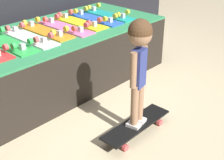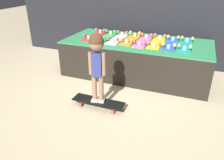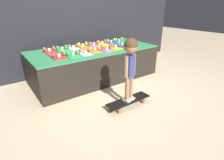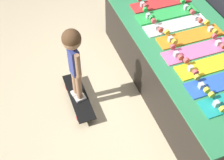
# 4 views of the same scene
# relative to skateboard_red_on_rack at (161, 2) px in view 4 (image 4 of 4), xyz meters

# --- Properties ---
(ground_plane) EXTENTS (16.00, 16.00, 0.00)m
(ground_plane) POSITION_rel_skateboard_red_on_rack_xyz_m (0.73, -0.61, -0.59)
(ground_plane) COLOR beige
(display_rack) EXTENTS (2.27, 1.03, 0.57)m
(display_rack) POSITION_rel_skateboard_red_on_rack_xyz_m (0.73, -0.01, -0.30)
(display_rack) COLOR black
(display_rack) RESTS_ON ground_plane
(skateboard_red_on_rack) EXTENTS (0.18, 0.68, 0.09)m
(skateboard_red_on_rack) POSITION_rel_skateboard_red_on_rack_xyz_m (0.00, 0.00, 0.00)
(skateboard_red_on_rack) COLOR red
(skateboard_red_on_rack) RESTS_ON display_rack
(skateboard_green_on_rack) EXTENTS (0.18, 0.68, 0.09)m
(skateboard_green_on_rack) POSITION_rel_skateboard_red_on_rack_xyz_m (0.21, -0.03, 0.00)
(skateboard_green_on_rack) COLOR green
(skateboard_green_on_rack) RESTS_ON display_rack
(skateboard_white_on_rack) EXTENTS (0.18, 0.68, 0.09)m
(skateboard_white_on_rack) POSITION_rel_skateboard_red_on_rack_xyz_m (0.42, -0.03, 0.00)
(skateboard_white_on_rack) COLOR white
(skateboard_white_on_rack) RESTS_ON display_rack
(skateboard_orange_on_rack) EXTENTS (0.18, 0.68, 0.09)m
(skateboard_orange_on_rack) POSITION_rel_skateboard_red_on_rack_xyz_m (0.63, 0.02, 0.00)
(skateboard_orange_on_rack) COLOR orange
(skateboard_orange_on_rack) RESTS_ON display_rack
(skateboard_pink_on_rack) EXTENTS (0.18, 0.68, 0.09)m
(skateboard_pink_on_rack) POSITION_rel_skateboard_red_on_rack_xyz_m (0.84, -0.03, 0.00)
(skateboard_pink_on_rack) COLOR pink
(skateboard_pink_on_rack) RESTS_ON display_rack
(skateboard_yellow_on_rack) EXTENTS (0.18, 0.68, 0.09)m
(skateboard_yellow_on_rack) POSITION_rel_skateboard_red_on_rack_xyz_m (1.05, -0.00, 0.00)
(skateboard_yellow_on_rack) COLOR yellow
(skateboard_yellow_on_rack) RESTS_ON display_rack
(skateboard_blue_on_rack) EXTENTS (0.18, 0.68, 0.09)m
(skateboard_blue_on_rack) POSITION_rel_skateboard_red_on_rack_xyz_m (1.26, -0.02, 0.00)
(skateboard_blue_on_rack) COLOR blue
(skateboard_blue_on_rack) RESTS_ON display_rack
(skateboard_on_floor) EXTENTS (0.66, 0.18, 0.09)m
(skateboard_on_floor) POSITION_rel_skateboard_red_on_rack_xyz_m (0.58, -1.16, -0.51)
(skateboard_on_floor) COLOR black
(skateboard_on_floor) RESTS_ON ground_plane
(child) EXTENTS (0.20, 0.17, 0.85)m
(child) POSITION_rel_skateboard_red_on_rack_xyz_m (0.58, -1.16, 0.10)
(child) COLOR silver
(child) RESTS_ON skateboard_on_floor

